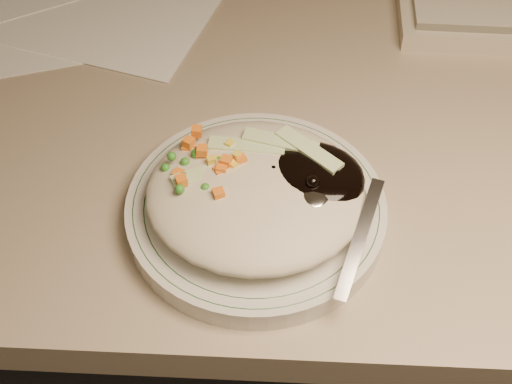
{
  "coord_description": "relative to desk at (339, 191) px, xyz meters",
  "views": [
    {
      "loc": [
        -0.08,
        0.77,
        1.25
      ],
      "look_at": [
        -0.1,
        1.17,
        0.78
      ],
      "focal_mm": 50.0,
      "sensor_mm": 36.0,
      "label": 1
    }
  ],
  "objects": [
    {
      "name": "plate_rim",
      "position": [
        -0.1,
        -0.21,
        0.22
      ],
      "size": [
        0.22,
        0.22,
        0.0
      ],
      "color": "#144723",
      "rests_on": "plate"
    },
    {
      "name": "meal",
      "position": [
        -0.09,
        -0.21,
        0.24
      ],
      "size": [
        0.21,
        0.19,
        0.05
      ],
      "color": "#BAB197",
      "rests_on": "plate"
    },
    {
      "name": "desk",
      "position": [
        0.0,
        0.0,
        0.0
      ],
      "size": [
        1.4,
        0.7,
        0.74
      ],
      "color": "gray",
      "rests_on": "ground"
    },
    {
      "name": "plate",
      "position": [
        -0.1,
        -0.21,
        0.21
      ],
      "size": [
        0.23,
        0.23,
        0.02
      ],
      "primitive_type": "cylinder",
      "color": "silver",
      "rests_on": "desk"
    }
  ]
}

